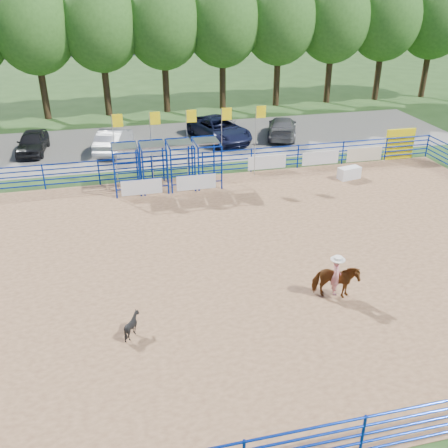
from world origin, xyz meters
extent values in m
plane|color=#2E4E1F|center=(0.00, 0.00, 0.00)|extent=(120.00, 120.00, 0.00)
cube|color=#A57852|center=(0.00, 0.00, 0.01)|extent=(30.00, 20.00, 0.02)
cube|color=gray|center=(0.00, 17.00, 0.01)|extent=(40.00, 10.00, 0.01)
cube|color=white|center=(8.30, 7.56, 0.37)|extent=(1.40, 0.86, 0.70)
imported|color=brown|center=(2.33, -3.41, 0.72)|extent=(1.82, 1.28, 1.41)
imported|color=#AA1829|center=(2.33, -3.41, 1.68)|extent=(0.51, 0.62, 1.46)
cylinder|color=white|center=(2.33, -3.41, 2.44)|extent=(0.54, 0.54, 0.12)
imported|color=black|center=(-5.15, -3.87, 0.43)|extent=(0.87, 0.81, 0.81)
imported|color=black|center=(-10.27, 16.89, 0.74)|extent=(2.08, 4.40, 1.45)
imported|color=#93969B|center=(-4.96, 15.93, 0.80)|extent=(2.93, 5.05, 1.57)
imported|color=#161A37|center=(2.55, 16.70, 0.84)|extent=(4.35, 6.48, 1.65)
imported|color=#505052|center=(7.24, 16.42, 0.74)|extent=(3.67, 5.40, 1.45)
cube|color=white|center=(-3.80, 7.77, 0.55)|extent=(2.20, 0.04, 0.85)
cube|color=white|center=(-0.80, 7.77, 0.55)|extent=(2.20, 0.04, 0.85)
cube|color=white|center=(4.00, 9.96, 0.55)|extent=(2.40, 0.04, 0.85)
cube|color=white|center=(7.50, 9.96, 0.55)|extent=(2.40, 0.04, 0.85)
cube|color=beige|center=(10.50, 9.96, 0.55)|extent=(2.40, 0.04, 0.90)
cube|color=yellow|center=(13.00, 10.10, 1.00)|extent=(2.00, 0.12, 2.00)
cylinder|color=#3F2B19|center=(-10.00, 26.00, 2.40)|extent=(0.56, 0.56, 4.80)
ellipsoid|color=#2C581C|center=(-10.00, 26.00, 7.56)|extent=(6.40, 6.40, 7.36)
cylinder|color=#3F2B19|center=(-5.00, 26.00, 2.40)|extent=(0.56, 0.56, 4.80)
ellipsoid|color=#2C581C|center=(-5.00, 26.00, 7.56)|extent=(6.40, 6.40, 7.36)
cylinder|color=#3F2B19|center=(0.00, 26.00, 2.40)|extent=(0.56, 0.56, 4.80)
ellipsoid|color=#2C581C|center=(0.00, 26.00, 7.56)|extent=(6.40, 6.40, 7.36)
cylinder|color=#3F2B19|center=(5.00, 26.00, 2.40)|extent=(0.56, 0.56, 4.80)
ellipsoid|color=#2C581C|center=(5.00, 26.00, 7.56)|extent=(6.40, 6.40, 7.36)
cylinder|color=#3F2B19|center=(10.00, 26.00, 2.40)|extent=(0.56, 0.56, 4.80)
ellipsoid|color=#2C581C|center=(10.00, 26.00, 7.56)|extent=(6.40, 6.40, 7.36)
cylinder|color=#3F2B19|center=(15.00, 26.00, 2.40)|extent=(0.56, 0.56, 4.80)
ellipsoid|color=#2C581C|center=(15.00, 26.00, 7.56)|extent=(6.40, 6.40, 7.36)
cylinder|color=#3F2B19|center=(20.00, 26.00, 2.40)|extent=(0.56, 0.56, 4.80)
ellipsoid|color=#2C581C|center=(20.00, 26.00, 7.56)|extent=(6.40, 6.40, 7.36)
cylinder|color=#3F2B19|center=(25.00, 26.00, 2.40)|extent=(0.56, 0.56, 4.80)
ellipsoid|color=#2C581C|center=(25.00, 26.00, 7.56)|extent=(6.40, 6.40, 7.36)
camera|label=1|loc=(-5.25, -17.48, 10.90)|focal=40.00mm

